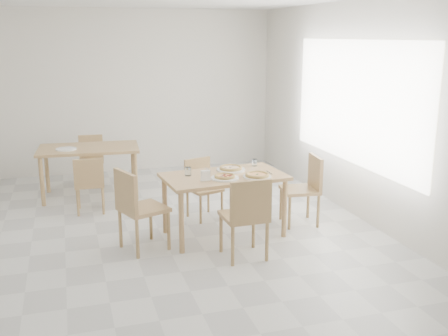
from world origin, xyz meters
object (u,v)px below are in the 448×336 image
object	(u,v)px
chair_north	(201,184)
tumbler_a	(188,171)
plate_pepperoni	(225,178)
chair_back_s	(89,181)
chair_west	(136,204)
chair_east	(306,185)
plate_mushroom	(231,170)
napkin_holder	(205,176)
pizza_mushroom	(231,168)
chair_back_n	(91,156)
chair_south	(247,213)
main_table	(224,182)
pizza_pepperoni	(225,176)
plate_margherita	(257,177)
plate_empty	(66,149)
pizza_margherita	(257,175)
second_table	(89,153)
tumbler_b	(254,163)

from	to	relation	value
chair_north	tumbler_a	size ratio (longest dim) A/B	7.74
plate_pepperoni	chair_back_s	xyz separation A→B (m)	(-1.46, 1.46, -0.31)
chair_west	chair_east	size ratio (longest dim) A/B	1.06
plate_pepperoni	chair_back_s	world-z (taller)	chair_back_s
plate_mushroom	napkin_holder	xyz separation A→B (m)	(-0.42, -0.39, 0.05)
pizza_mushroom	chair_back_s	world-z (taller)	pizza_mushroom
chair_back_s	chair_back_n	world-z (taller)	same
plate_pepperoni	tumbler_a	bearing A→B (deg)	144.23
plate_pepperoni	napkin_holder	bearing A→B (deg)	-170.36
chair_south	pizza_mushroom	bearing A→B (deg)	-99.17
chair_back_n	chair_north	bearing A→B (deg)	-54.41
main_table	pizza_pepperoni	bearing A→B (deg)	-108.99
chair_north	napkin_holder	world-z (taller)	napkin_holder
pizza_pepperoni	chair_back_s	distance (m)	2.09
napkin_holder	chair_west	bearing A→B (deg)	175.61
chair_north	plate_pepperoni	xyz separation A→B (m)	(0.05, -0.89, 0.31)
plate_margherita	plate_empty	xyz separation A→B (m)	(-2.10, 2.24, 0.00)
chair_back_s	napkin_holder	bearing A→B (deg)	133.17
pizza_margherita	pizza_pepperoni	bearing A→B (deg)	171.80
main_table	chair_west	bearing A→B (deg)	-175.84
pizza_mushroom	chair_back_s	distance (m)	2.01
tumbler_a	chair_back_s	size ratio (longest dim) A/B	0.13
chair_west	second_table	size ratio (longest dim) A/B	0.62
tumbler_b	plate_empty	world-z (taller)	tumbler_b
pizza_pepperoni	chair_back_n	size ratio (longest dim) A/B	0.31
chair_west	chair_east	world-z (taller)	chair_west
chair_back_s	tumbler_b	bearing A→B (deg)	158.00
chair_east	chair_back_s	distance (m)	2.88
tumbler_a	chair_back_n	size ratio (longest dim) A/B	0.13
chair_back_n	plate_empty	xyz separation A→B (m)	(-0.38, -0.83, 0.31)
plate_pepperoni	napkin_holder	distance (m)	0.25
plate_margherita	plate_pepperoni	xyz separation A→B (m)	(-0.38, 0.05, 0.00)
pizza_mushroom	chair_back_s	xyz separation A→B (m)	(-1.64, 1.11, -0.33)
chair_back_n	pizza_pepperoni	bearing A→B (deg)	-61.84
main_table	tumbler_a	bearing A→B (deg)	161.32
napkin_holder	chair_back_s	xyz separation A→B (m)	(-1.22, 1.50, -0.36)
chair_west	pizza_pepperoni	distance (m)	1.05
pizza_margherita	chair_back_s	xyz separation A→B (m)	(-1.83, 1.51, -0.33)
tumbler_b	napkin_holder	world-z (taller)	napkin_holder
second_table	plate_mushroom	bearing A→B (deg)	-45.83
chair_north	tumbler_a	bearing A→B (deg)	-134.63
second_table	plate_margherita	bearing A→B (deg)	-47.99
plate_margherita	plate_pepperoni	world-z (taller)	same
chair_south	pizza_pepperoni	bearing A→B (deg)	-86.10
chair_north	pizza_pepperoni	bearing A→B (deg)	-104.31
tumbler_a	chair_back_n	bearing A→B (deg)	109.53
pizza_margherita	napkin_holder	bearing A→B (deg)	178.76
tumbler_a	plate_empty	distance (m)	2.35
chair_back_s	chair_west	bearing A→B (deg)	110.55
chair_west	tumbler_b	size ratio (longest dim) A/B	10.89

